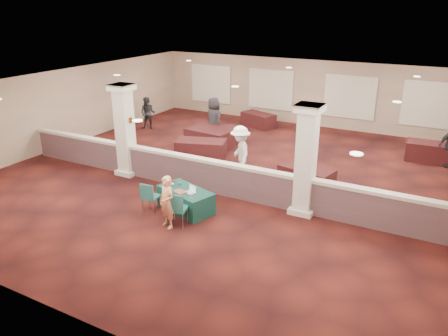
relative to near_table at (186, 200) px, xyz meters
The scene contains 31 objects.
ground 3.02m from the near_table, 88.54° to the left, with size 16.00×16.00×0.00m, color #471711.
wall_back 11.07m from the near_table, 89.60° to the left, with size 16.00×0.04×3.20m, color #86715D.
wall_front 5.16m from the near_table, 89.12° to the right, with size 16.00×0.04×3.20m, color #86715D.
wall_left 8.57m from the near_table, 159.26° to the left, with size 0.04×16.00×3.20m, color #86715D.
ceiling 4.15m from the near_table, 88.54° to the left, with size 16.00×16.00×0.02m, color white.
partition_wall 1.52m from the near_table, 87.09° to the left, with size 15.60×0.28×1.10m.
column_left 3.96m from the near_table, 156.34° to the left, with size 0.72×0.72×3.20m.
column_right 3.66m from the near_table, 25.99° to the left, with size 0.72×0.72×3.20m.
sconce_left 4.33m from the near_table, 157.95° to the left, with size 0.12×0.12×0.18m.
sconce_right 3.86m from the near_table, 154.49° to the left, with size 0.12×0.12×0.18m.
near_table is the anchor object (origin of this frame).
conf_chair_main 1.00m from the near_table, 70.81° to the right, with size 0.58×0.58×0.97m.
conf_chair_side 1.07m from the near_table, 146.00° to the right, with size 0.49×0.49×0.90m.
woman 1.18m from the near_table, 83.36° to the right, with size 0.53×0.35×1.47m, color #ED8D67.
far_table_front_left 5.98m from the near_table, 113.90° to the left, with size 1.91×0.96×0.78m, color black.
far_table_front_center 4.48m from the near_table, 115.43° to the left, with size 1.90×0.95×0.77m, color black.
far_table_front_right 4.19m from the near_table, 52.02° to the left, with size 1.75×0.87×0.71m, color black.
far_table_back_left 6.66m from the near_table, 111.35° to the left, with size 1.90×0.95×0.77m, color black.
far_table_back_center 9.69m from the near_table, 101.45° to the left, with size 1.67×0.83×0.68m, color black.
far_table_back_right 10.03m from the near_table, 53.35° to the left, with size 1.81×0.90×0.73m, color black.
attendee_a 9.22m from the near_table, 134.24° to the left, with size 0.74×0.41×1.55m, color black.
attendee_b 3.07m from the near_table, 84.46° to the left, with size 1.20×0.55×1.87m, color white.
attendee_d 7.08m from the near_table, 112.83° to the left, with size 0.94×0.51×1.92m, color black.
laptop_base 0.43m from the near_table, 27.67° to the right, with size 0.30×0.21×0.02m, color silver.
laptop_screen 0.52m from the near_table, ahead, with size 0.30×0.01×0.20m, color silver.
screen_glow 0.51m from the near_table, ahead, with size 0.27×0.00×0.17m, color silver.
knitting 0.41m from the near_table, 96.89° to the right, with size 0.36×0.27×0.03m, color #A8481B.
yarn_cream 0.63m from the near_table, behind, with size 0.10×0.10×0.10m, color beige.
yarn_red 0.73m from the near_table, 157.71° to the left, with size 0.09×0.09×0.09m, color maroon.
yarn_grey 0.56m from the near_table, 146.86° to the left, with size 0.09×0.09×0.09m, color #48484D.
scissors 0.72m from the near_table, 41.51° to the right, with size 0.11×0.03×0.01m, color red.
Camera 1 is at (6.42, -12.70, 5.74)m, focal length 35.00 mm.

